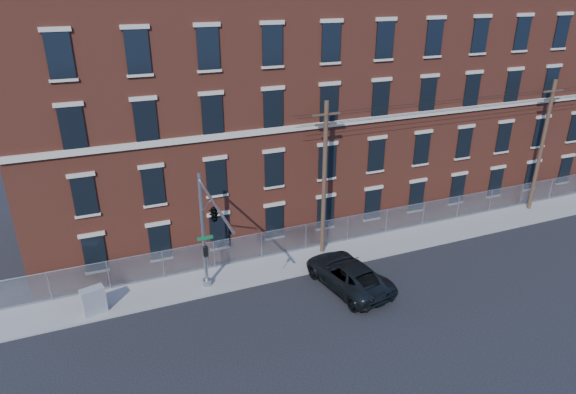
# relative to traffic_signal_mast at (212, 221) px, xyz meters

# --- Properties ---
(ground) EXTENTS (140.00, 140.00, 0.00)m
(ground) POSITION_rel_traffic_signal_mast_xyz_m (6.00, -2.18, -5.39)
(ground) COLOR black
(ground) RESTS_ON ground
(sidewalk) EXTENTS (65.00, 3.00, 0.12)m
(sidewalk) POSITION_rel_traffic_signal_mast_xyz_m (18.00, 2.82, -5.33)
(sidewalk) COLOR gray
(sidewalk) RESTS_ON ground
(mill_building) EXTENTS (55.30, 14.32, 16.30)m
(mill_building) POSITION_rel_traffic_signal_mast_xyz_m (18.00, 11.75, 2.76)
(mill_building) COLOR brown
(mill_building) RESTS_ON ground
(chain_link_fence) EXTENTS (59.06, 0.06, 1.85)m
(chain_link_fence) POSITION_rel_traffic_signal_mast_xyz_m (18.00, 4.12, -4.33)
(chain_link_fence) COLOR #A5A8AD
(chain_link_fence) RESTS_ON ground
(traffic_signal_mast) EXTENTS (0.90, 6.75, 7.00)m
(traffic_signal_mast) POSITION_rel_traffic_signal_mast_xyz_m (0.00, 0.00, 0.00)
(traffic_signal_mast) COLOR #9EA0A5
(traffic_signal_mast) RESTS_ON ground
(utility_pole_near) EXTENTS (1.80, 0.28, 10.00)m
(utility_pole_near) POSITION_rel_traffic_signal_mast_xyz_m (8.00, 3.42, -0.05)
(utility_pole_near) COLOR #4C3626
(utility_pole_near) RESTS_ON ground
(utility_pole_mid) EXTENTS (1.80, 0.28, 10.00)m
(utility_pole_mid) POSITION_rel_traffic_signal_mast_xyz_m (26.00, 3.42, -0.05)
(utility_pole_mid) COLOR #4C3626
(utility_pole_mid) RESTS_ON ground
(overhead_wires) EXTENTS (40.00, 0.62, 0.62)m
(overhead_wires) POSITION_rel_traffic_signal_mast_xyz_m (26.00, 3.42, 3.73)
(overhead_wires) COLOR black
(overhead_wires) RESTS_ON ground
(pickup_truck) EXTENTS (3.70, 6.35, 1.66)m
(pickup_truck) POSITION_rel_traffic_signal_mast_xyz_m (7.66, -0.71, -4.56)
(pickup_truck) COLOR black
(pickup_truck) RESTS_ON ground
(utility_cabinet) EXTENTS (1.31, 0.88, 1.50)m
(utility_cabinet) POSITION_rel_traffic_signal_mast_xyz_m (-6.20, 2.02, -4.52)
(utility_cabinet) COLOR gray
(utility_cabinet) RESTS_ON sidewalk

